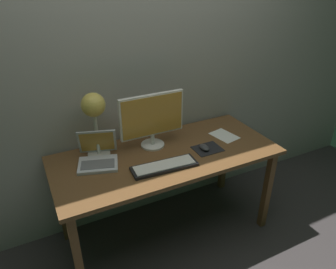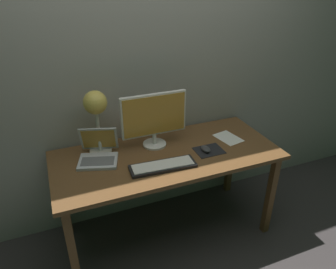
{
  "view_description": "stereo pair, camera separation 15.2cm",
  "coord_description": "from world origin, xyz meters",
  "px_view_note": "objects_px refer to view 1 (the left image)",
  "views": [
    {
      "loc": [
        -0.84,
        -1.71,
        1.91
      ],
      "look_at": [
        -0.01,
        -0.05,
        0.92
      ],
      "focal_mm": 33.69,
      "sensor_mm": 36.0,
      "label": 1
    },
    {
      "loc": [
        -0.7,
        -1.78,
        1.91
      ],
      "look_at": [
        -0.01,
        -0.05,
        0.92
      ],
      "focal_mm": 33.69,
      "sensor_mm": 36.0,
      "label": 2
    }
  ],
  "objects_px": {
    "desk_lamp": "(94,110)",
    "mouse": "(204,147)",
    "laptop": "(98,153)",
    "keyboard_main": "(164,166)",
    "monitor": "(152,118)"
  },
  "relations": [
    {
      "from": "laptop",
      "to": "desk_lamp",
      "type": "relative_size",
      "value": 0.72
    },
    {
      "from": "laptop",
      "to": "desk_lamp",
      "type": "xyz_separation_m",
      "value": [
        0.03,
        0.08,
        0.28
      ]
    },
    {
      "from": "mouse",
      "to": "desk_lamp",
      "type": "bearing_deg",
      "value": 158.53
    },
    {
      "from": "monitor",
      "to": "keyboard_main",
      "type": "distance_m",
      "value": 0.37
    },
    {
      "from": "keyboard_main",
      "to": "mouse",
      "type": "bearing_deg",
      "value": 12.27
    },
    {
      "from": "desk_lamp",
      "to": "mouse",
      "type": "bearing_deg",
      "value": -21.47
    },
    {
      "from": "laptop",
      "to": "mouse",
      "type": "distance_m",
      "value": 0.75
    },
    {
      "from": "monitor",
      "to": "mouse",
      "type": "xyz_separation_m",
      "value": [
        0.31,
        -0.22,
        -0.21
      ]
    },
    {
      "from": "monitor",
      "to": "desk_lamp",
      "type": "distance_m",
      "value": 0.41
    },
    {
      "from": "desk_lamp",
      "to": "mouse",
      "type": "height_order",
      "value": "desk_lamp"
    },
    {
      "from": "laptop",
      "to": "mouse",
      "type": "height_order",
      "value": "laptop"
    },
    {
      "from": "mouse",
      "to": "monitor",
      "type": "bearing_deg",
      "value": 144.29
    },
    {
      "from": "keyboard_main",
      "to": "desk_lamp",
      "type": "relative_size",
      "value": 0.98
    },
    {
      "from": "laptop",
      "to": "keyboard_main",
      "type": "bearing_deg",
      "value": -36.97
    },
    {
      "from": "monitor",
      "to": "keyboard_main",
      "type": "xyz_separation_m",
      "value": [
        -0.05,
        -0.3,
        -0.21
      ]
    }
  ]
}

